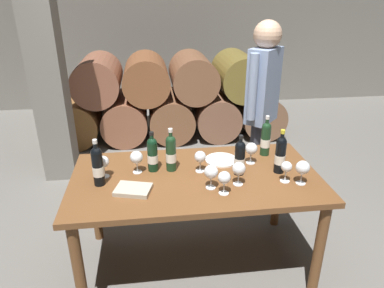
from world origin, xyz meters
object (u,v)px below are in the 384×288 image
wine_glass_1 (224,178)px  wine_glass_3 (286,167)px  wine_glass_7 (303,168)px  tasting_notebook (133,190)px  wine_glass_0 (103,162)px  serving_plate (221,160)px  dining_table (196,187)px  wine_bottle_0 (280,154)px  wine_bottle_4 (266,138)px  wine_glass_8 (211,172)px  wine_glass_6 (200,157)px  wine_bottle_3 (98,166)px  sommelier_presenting (262,101)px  wine_bottle_1 (240,157)px  wine_glass_4 (136,158)px  wine_glass_5 (239,169)px  wine_glass_2 (251,149)px  wine_bottle_2 (171,153)px  wine_bottle_5 (153,154)px

wine_glass_1 → wine_glass_3: wine_glass_1 is taller
wine_glass_1 → wine_glass_7: bearing=6.2°
wine_glass_7 → tasting_notebook: 1.10m
wine_glass_0 → serving_plate: wine_glass_0 is taller
wine_glass_1 → wine_glass_7: size_ratio=0.94×
dining_table → serving_plate: (0.22, 0.20, 0.10)m
wine_bottle_0 → wine_bottle_4: 0.29m
wine_bottle_4 → wine_glass_7: bearing=-77.8°
wine_glass_8 → wine_glass_7: bearing=-1.9°
wine_glass_0 → wine_glass_6: bearing=-0.6°
wine_bottle_3 → sommelier_presenting: size_ratio=0.19×
wine_bottle_0 → wine_glass_8: size_ratio=1.94×
wine_bottle_1 → wine_glass_6: wine_bottle_1 is taller
tasting_notebook → serving_plate: size_ratio=0.92×
wine_glass_4 → wine_glass_6: 0.44m
wine_glass_5 → serving_plate: wine_glass_5 is taller
wine_bottle_3 → wine_glass_3: bearing=-5.5°
wine_glass_7 → sommelier_presenting: (0.01, 0.94, 0.17)m
wine_bottle_3 → wine_bottle_1: bearing=1.7°
wine_glass_3 → wine_glass_8: (-0.51, -0.02, 0.01)m
wine_bottle_1 → wine_glass_0: bearing=175.5°
wine_bottle_4 → wine_glass_6: 0.58m
sommelier_presenting → wine_glass_4: bearing=-149.0°
dining_table → wine_glass_8: 0.28m
wine_glass_2 → wine_bottle_4: bearing=41.4°
wine_bottle_2 → wine_bottle_5: bearing=175.5°
wine_glass_5 → wine_glass_7: (0.41, -0.04, 0.00)m
wine_bottle_0 → serving_plate: 0.44m
wine_bottle_3 → wine_glass_5: bearing=-7.3°
wine_bottle_1 → wine_bottle_5: wine_bottle_5 is taller
wine_glass_1 → wine_bottle_1: bearing=56.8°
wine_bottle_0 → wine_glass_5: wine_bottle_0 is taller
wine_bottle_3 → wine_bottle_4: bearing=14.0°
wine_bottle_3 → wine_glass_5: 0.91m
wine_glass_2 → sommelier_presenting: 0.69m
wine_glass_1 → serving_plate: bearing=80.3°
wine_bottle_4 → wine_bottle_5: (-0.86, -0.15, -0.01)m
wine_glass_4 → wine_bottle_3: bearing=-151.0°
sommelier_presenting → wine_bottle_0: bearing=-97.6°
sommelier_presenting → wine_glass_7: bearing=-90.8°
wine_glass_8 → wine_glass_5: bearing=6.5°
wine_glass_4 → wine_glass_6: bearing=-5.3°
wine_bottle_0 → sommelier_presenting: (0.10, 0.77, 0.15)m
wine_bottle_0 → wine_glass_0: (-1.21, 0.08, -0.03)m
dining_table → wine_glass_4: size_ratio=10.47×
wine_bottle_5 → wine_glass_5: size_ratio=1.82×
dining_table → wine_bottle_3: 0.68m
wine_glass_4 → sommelier_presenting: bearing=31.0°
wine_bottle_2 → wine_glass_1: bearing=-49.7°
wine_bottle_3 → wine_glass_4: (0.24, 0.13, -0.02)m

